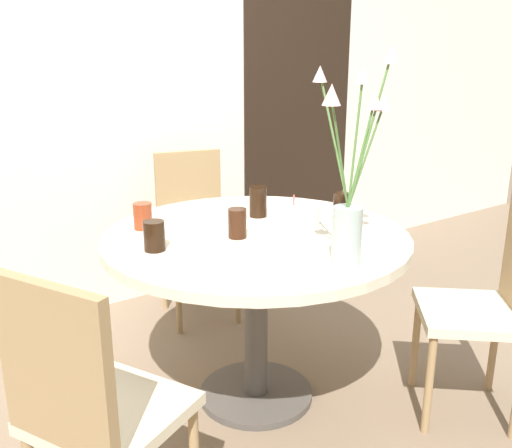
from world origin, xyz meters
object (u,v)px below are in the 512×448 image
at_px(drink_glass_0, 340,208).
at_px(side_plate, 199,229).
at_px(chair_right_flank, 492,296).
at_px(chair_near_front, 90,403).
at_px(chair_left_flank, 194,224).
at_px(flower_vase, 351,188).
at_px(drink_glass_2, 143,216).
at_px(drink_glass_4, 258,202).
at_px(drink_glass_1, 237,223).
at_px(birthday_cake, 294,216).
at_px(drink_glass_3, 154,236).

bearing_deg(drink_glass_0, side_plate, 153.63).
bearing_deg(chair_right_flank, chair_near_front, -56.39).
relative_size(chair_left_flank, chair_near_front, 1.00).
bearing_deg(flower_vase, drink_glass_0, 50.50).
distance_m(chair_left_flank, chair_near_front, 1.73).
xyz_separation_m(chair_left_flank, drink_glass_2, (-0.57, -0.61, 0.28)).
height_order(side_plate, drink_glass_4, drink_glass_4).
bearing_deg(chair_right_flank, drink_glass_4, -104.36).
relative_size(chair_left_flank, drink_glass_0, 6.79).
bearing_deg(flower_vase, drink_glass_4, 83.44).
bearing_deg(side_plate, flower_vase, -68.71).
bearing_deg(drink_glass_2, chair_left_flank, 46.81).
bearing_deg(chair_near_front, drink_glass_2, -60.47).
height_order(chair_right_flank, drink_glass_2, chair_right_flank).
distance_m(chair_near_front, drink_glass_1, 0.92).
bearing_deg(chair_right_flank, chair_left_flank, -121.03).
height_order(drink_glass_1, drink_glass_4, drink_glass_4).
bearing_deg(birthday_cake, chair_left_flank, 87.75).
xyz_separation_m(chair_left_flank, birthday_cake, (-0.04, -0.94, 0.28)).
distance_m(chair_near_front, drink_glass_2, 0.94).
bearing_deg(drink_glass_2, chair_right_flank, -41.74).
bearing_deg(side_plate, drink_glass_3, -154.20).
height_order(drink_glass_0, drink_glass_4, drink_glass_0).
relative_size(chair_near_front, side_plate, 4.33).
height_order(chair_near_front, flower_vase, flower_vase).
bearing_deg(birthday_cake, drink_glass_4, 98.70).
distance_m(chair_right_flank, flower_vase, 0.83).
relative_size(birthday_cake, drink_glass_4, 1.61).
bearing_deg(drink_glass_0, drink_glass_3, 169.69).
height_order(chair_right_flank, drink_glass_0, chair_right_flank).
bearing_deg(chair_left_flank, drink_glass_3, -112.94).
distance_m(chair_near_front, drink_glass_0, 1.31).
relative_size(chair_near_front, drink_glass_0, 6.79).
distance_m(flower_vase, drink_glass_0, 0.51).
bearing_deg(flower_vase, drink_glass_3, 134.74).
bearing_deg(drink_glass_3, flower_vase, -45.26).
bearing_deg(drink_glass_4, chair_near_front, -148.52).
distance_m(side_plate, drink_glass_2, 0.24).
bearing_deg(chair_right_flank, drink_glass_2, -90.48).
xyz_separation_m(chair_right_flank, drink_glass_0, (-0.35, 0.53, 0.30)).
bearing_deg(drink_glass_2, chair_near_front, -124.51).
relative_size(chair_right_flank, drink_glass_1, 7.92).
distance_m(flower_vase, side_plate, 0.73).
xyz_separation_m(drink_glass_2, drink_glass_3, (-0.08, -0.27, 0.00)).
relative_size(drink_glass_0, drink_glass_2, 1.25).
bearing_deg(chair_near_front, drink_glass_4, -84.48).
bearing_deg(chair_left_flank, chair_near_front, -115.36).
height_order(drink_glass_2, drink_glass_3, drink_glass_3).
height_order(chair_left_flank, chair_near_front, same).
distance_m(flower_vase, drink_glass_3, 0.74).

